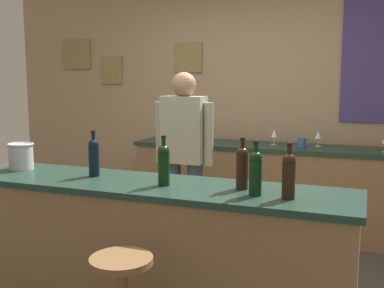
{
  "coord_description": "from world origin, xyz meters",
  "views": [
    {
      "loc": [
        1.24,
        -2.92,
        1.56
      ],
      "look_at": [
        -0.06,
        0.45,
        1.05
      ],
      "focal_mm": 43.06,
      "sensor_mm": 36.0,
      "label": 1
    }
  ],
  "objects": [
    {
      "name": "coffee_mug",
      "position": [
        0.64,
        1.6,
        0.95
      ],
      "size": [
        0.13,
        0.08,
        0.09
      ],
      "color": "#336699",
      "rests_on": "side_counter"
    },
    {
      "name": "wine_glass_c",
      "position": [
        0.78,
        1.72,
        1.01
      ],
      "size": [
        0.07,
        0.07,
        0.16
      ],
      "color": "silver",
      "rests_on": "side_counter"
    },
    {
      "name": "back_wall",
      "position": [
        0.03,
        2.03,
        1.42
      ],
      "size": [
        6.0,
        0.09,
        2.8
      ],
      "color": "tan",
      "rests_on": "ground_plane"
    },
    {
      "name": "wine_bottle_b",
      "position": [
        0.09,
        -0.43,
        1.06
      ],
      "size": [
        0.07,
        0.07,
        0.31
      ],
      "color": "black",
      "rests_on": "bar_counter"
    },
    {
      "name": "bartender",
      "position": [
        -0.21,
        0.64,
        0.94
      ],
      "size": [
        0.52,
        0.21,
        1.62
      ],
      "color": "#384766",
      "rests_on": "ground_plane"
    },
    {
      "name": "wine_bottle_a",
      "position": [
        -0.45,
        -0.35,
        1.06
      ],
      "size": [
        0.07,
        0.07,
        0.31
      ],
      "color": "black",
      "rests_on": "bar_counter"
    },
    {
      "name": "wine_bottle_c",
      "position": [
        0.56,
        -0.35,
        1.06
      ],
      "size": [
        0.07,
        0.07,
        0.31
      ],
      "color": "black",
      "rests_on": "bar_counter"
    },
    {
      "name": "wine_glass_b",
      "position": [
        0.35,
        1.67,
        1.01
      ],
      "size": [
        0.07,
        0.07,
        0.16
      ],
      "color": "silver",
      "rests_on": "side_counter"
    },
    {
      "name": "ice_bucket",
      "position": [
        -1.07,
        -0.34,
        1.02
      ],
      "size": [
        0.19,
        0.19,
        0.19
      ],
      "color": "#B7BABF",
      "rests_on": "bar_counter"
    },
    {
      "name": "side_counter",
      "position": [
        0.4,
        1.65,
        0.45
      ],
      "size": [
        2.97,
        0.56,
        0.9
      ],
      "color": "olive",
      "rests_on": "ground_plane"
    },
    {
      "name": "wine_bottle_d",
      "position": [
        0.67,
        -0.47,
        1.06
      ],
      "size": [
        0.07,
        0.07,
        0.31
      ],
      "color": "black",
      "rests_on": "bar_counter"
    },
    {
      "name": "bar_counter",
      "position": [
        0.0,
        -0.4,
        0.46
      ],
      "size": [
        2.51,
        0.6,
        0.92
      ],
      "color": "olive",
      "rests_on": "ground_plane"
    },
    {
      "name": "wine_bottle_e",
      "position": [
        0.85,
        -0.48,
        1.06
      ],
      "size": [
        0.07,
        0.07,
        0.31
      ],
      "color": "black",
      "rests_on": "bar_counter"
    },
    {
      "name": "wine_glass_a",
      "position": [
        -0.63,
        1.73,
        1.01
      ],
      "size": [
        0.07,
        0.07,
        0.16
      ],
      "color": "silver",
      "rests_on": "side_counter"
    }
  ]
}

